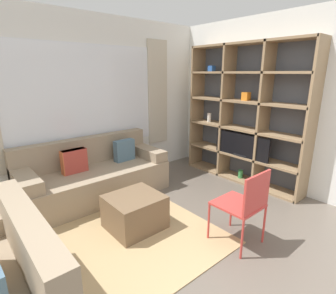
{
  "coord_description": "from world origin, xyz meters",
  "views": [
    {
      "loc": [
        -1.71,
        -0.93,
        1.83
      ],
      "look_at": [
        0.52,
        1.67,
        0.85
      ],
      "focal_mm": 28.0,
      "sensor_mm": 36.0,
      "label": 1
    }
  ],
  "objects_px": {
    "shelving_unit": "(245,116)",
    "ottoman": "(135,212)",
    "couch_main": "(95,176)",
    "folding_chair": "(245,202)"
  },
  "relations": [
    {
      "from": "shelving_unit",
      "to": "ottoman",
      "type": "distance_m",
      "value": 2.47
    },
    {
      "from": "couch_main",
      "to": "shelving_unit",
      "type": "bearing_deg",
      "value": -24.84
    },
    {
      "from": "ottoman",
      "to": "folding_chair",
      "type": "distance_m",
      "value": 1.29
    },
    {
      "from": "shelving_unit",
      "to": "folding_chair",
      "type": "xyz_separation_m",
      "value": [
        -1.58,
        -1.1,
        -0.61
      ]
    },
    {
      "from": "shelving_unit",
      "to": "ottoman",
      "type": "xyz_separation_m",
      "value": [
        -2.3,
        -0.07,
        -0.91
      ]
    },
    {
      "from": "couch_main",
      "to": "folding_chair",
      "type": "distance_m",
      "value": 2.27
    },
    {
      "from": "shelving_unit",
      "to": "ottoman",
      "type": "relative_size",
      "value": 3.68
    },
    {
      "from": "folding_chair",
      "to": "shelving_unit",
      "type": "bearing_deg",
      "value": -145.12
    },
    {
      "from": "shelving_unit",
      "to": "folding_chair",
      "type": "height_order",
      "value": "shelving_unit"
    },
    {
      "from": "shelving_unit",
      "to": "couch_main",
      "type": "height_order",
      "value": "shelving_unit"
    }
  ]
}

